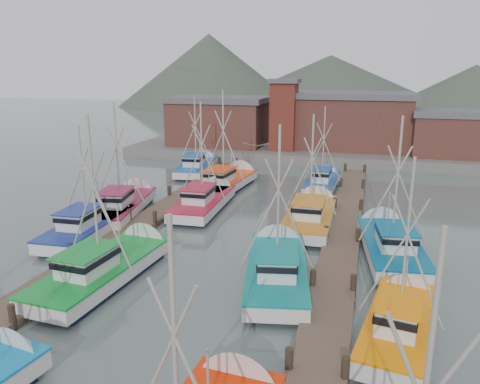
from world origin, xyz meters
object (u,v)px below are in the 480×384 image
(lookout_tower, at_px, (284,114))
(boat_4, at_px, (109,266))
(boat_12, at_px, (227,182))
(boat_8, at_px, (205,201))

(lookout_tower, bearing_deg, boat_4, -94.30)
(boat_4, distance_m, boat_12, 20.27)
(boat_12, bearing_deg, boat_4, -85.81)
(lookout_tower, distance_m, boat_4, 36.70)
(boat_8, distance_m, boat_12, 6.75)
(lookout_tower, distance_m, boat_12, 16.90)
(boat_12, bearing_deg, boat_8, -82.44)
(boat_8, bearing_deg, boat_12, 90.17)
(boat_4, bearing_deg, boat_8, 91.29)
(boat_4, relative_size, boat_12, 0.97)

